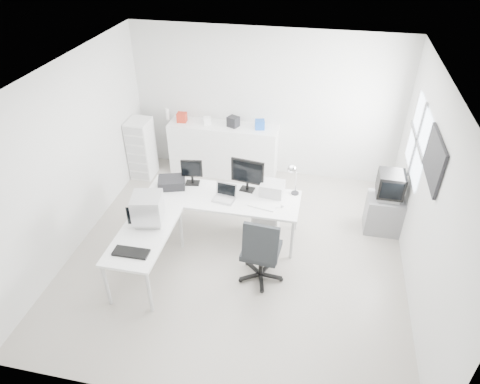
% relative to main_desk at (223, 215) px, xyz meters
% --- Properties ---
extents(floor, '(5.00, 5.00, 0.01)m').
position_rel_main_desk_xyz_m(floor, '(0.32, -0.39, -0.38)').
color(floor, beige).
rests_on(floor, ground).
extents(ceiling, '(5.00, 5.00, 0.01)m').
position_rel_main_desk_xyz_m(ceiling, '(0.32, -0.39, 2.42)').
color(ceiling, white).
rests_on(ceiling, back_wall).
extents(back_wall, '(5.00, 0.02, 2.80)m').
position_rel_main_desk_xyz_m(back_wall, '(0.32, 2.11, 1.02)').
color(back_wall, silver).
rests_on(back_wall, floor).
extents(left_wall, '(0.02, 5.00, 2.80)m').
position_rel_main_desk_xyz_m(left_wall, '(-2.18, -0.39, 1.02)').
color(left_wall, silver).
rests_on(left_wall, floor).
extents(right_wall, '(0.02, 5.00, 2.80)m').
position_rel_main_desk_xyz_m(right_wall, '(2.82, -0.39, 1.02)').
color(right_wall, silver).
rests_on(right_wall, floor).
extents(window, '(0.02, 1.20, 1.10)m').
position_rel_main_desk_xyz_m(window, '(2.80, 0.81, 1.23)').
color(window, white).
rests_on(window, right_wall).
extents(wall_picture, '(0.04, 0.90, 0.60)m').
position_rel_main_desk_xyz_m(wall_picture, '(2.79, -0.29, 1.52)').
color(wall_picture, black).
rests_on(wall_picture, right_wall).
extents(main_desk, '(2.40, 0.80, 0.75)m').
position_rel_main_desk_xyz_m(main_desk, '(0.00, 0.00, 0.00)').
color(main_desk, white).
rests_on(main_desk, floor).
extents(side_desk, '(0.70, 1.40, 0.75)m').
position_rel_main_desk_xyz_m(side_desk, '(-0.85, -1.10, 0.00)').
color(side_desk, white).
rests_on(side_desk, floor).
extents(drawer_pedestal, '(0.40, 0.50, 0.60)m').
position_rel_main_desk_xyz_m(drawer_pedestal, '(0.70, 0.05, -0.08)').
color(drawer_pedestal, white).
rests_on(drawer_pedestal, floor).
extents(inkjet_printer, '(0.50, 0.44, 0.15)m').
position_rel_main_desk_xyz_m(inkjet_printer, '(-0.85, 0.10, 0.45)').
color(inkjet_printer, black).
rests_on(inkjet_printer, main_desk).
extents(lcd_monitor_small, '(0.36, 0.24, 0.43)m').
position_rel_main_desk_xyz_m(lcd_monitor_small, '(-0.55, 0.25, 0.59)').
color(lcd_monitor_small, black).
rests_on(lcd_monitor_small, main_desk).
extents(lcd_monitor_large, '(0.55, 0.29, 0.55)m').
position_rel_main_desk_xyz_m(lcd_monitor_large, '(0.35, 0.25, 0.65)').
color(lcd_monitor_large, black).
rests_on(lcd_monitor_large, main_desk).
extents(laptop, '(0.34, 0.35, 0.20)m').
position_rel_main_desk_xyz_m(laptop, '(0.05, -0.10, 0.47)').
color(laptop, '#B7B7BA').
rests_on(laptop, main_desk).
extents(white_keyboard, '(0.43, 0.20, 0.02)m').
position_rel_main_desk_xyz_m(white_keyboard, '(0.65, -0.15, 0.38)').
color(white_keyboard, white).
rests_on(white_keyboard, main_desk).
extents(white_mouse, '(0.06, 0.06, 0.06)m').
position_rel_main_desk_xyz_m(white_mouse, '(0.95, -0.10, 0.40)').
color(white_mouse, white).
rests_on(white_mouse, main_desk).
extents(laser_printer, '(0.38, 0.33, 0.20)m').
position_rel_main_desk_xyz_m(laser_printer, '(0.75, 0.22, 0.48)').
color(laser_printer, '#B4B4B4').
rests_on(laser_printer, main_desk).
extents(desk_lamp, '(0.18, 0.18, 0.52)m').
position_rel_main_desk_xyz_m(desk_lamp, '(1.10, 0.30, 0.63)').
color(desk_lamp, silver).
rests_on(desk_lamp, main_desk).
extents(crt_monitor, '(0.50, 0.50, 0.49)m').
position_rel_main_desk_xyz_m(crt_monitor, '(-0.85, -0.85, 0.62)').
color(crt_monitor, '#B7B7BA').
rests_on(crt_monitor, side_desk).
extents(black_keyboard, '(0.47, 0.19, 0.03)m').
position_rel_main_desk_xyz_m(black_keyboard, '(-0.85, -1.50, 0.39)').
color(black_keyboard, black).
rests_on(black_keyboard, side_desk).
extents(office_chair, '(0.71, 0.71, 1.14)m').
position_rel_main_desk_xyz_m(office_chair, '(0.76, -0.84, 0.19)').
color(office_chair, '#292C2E').
rests_on(office_chair, floor).
extents(tv_cabinet, '(0.58, 0.47, 0.63)m').
position_rel_main_desk_xyz_m(tv_cabinet, '(2.54, 0.65, -0.06)').
color(tv_cabinet, slate).
rests_on(tv_cabinet, floor).
extents(crt_tv, '(0.50, 0.48, 0.45)m').
position_rel_main_desk_xyz_m(crt_tv, '(2.54, 0.65, 0.48)').
color(crt_tv, black).
rests_on(crt_tv, tv_cabinet).
extents(sideboard, '(2.08, 0.52, 1.04)m').
position_rel_main_desk_xyz_m(sideboard, '(-0.43, 1.85, 0.14)').
color(sideboard, white).
rests_on(sideboard, floor).
extents(clutter_box_a, '(0.19, 0.17, 0.18)m').
position_rel_main_desk_xyz_m(clutter_box_a, '(-1.23, 1.85, 0.75)').
color(clutter_box_a, '#B22A19').
rests_on(clutter_box_a, sideboard).
extents(clutter_box_b, '(0.17, 0.16, 0.14)m').
position_rel_main_desk_xyz_m(clutter_box_b, '(-0.73, 1.85, 0.73)').
color(clutter_box_b, white).
rests_on(clutter_box_b, sideboard).
extents(clutter_box_c, '(0.24, 0.24, 0.19)m').
position_rel_main_desk_xyz_m(clutter_box_c, '(-0.23, 1.85, 0.76)').
color(clutter_box_c, black).
rests_on(clutter_box_c, sideboard).
extents(clutter_box_d, '(0.20, 0.19, 0.17)m').
position_rel_main_desk_xyz_m(clutter_box_d, '(0.27, 1.85, 0.75)').
color(clutter_box_d, '#184CAB').
rests_on(clutter_box_d, sideboard).
extents(clutter_bottle, '(0.07, 0.07, 0.22)m').
position_rel_main_desk_xyz_m(clutter_bottle, '(-1.53, 1.89, 0.77)').
color(clutter_bottle, white).
rests_on(clutter_bottle, sideboard).
extents(filing_cabinet, '(0.41, 0.49, 1.17)m').
position_rel_main_desk_xyz_m(filing_cabinet, '(-1.96, 1.45, 0.21)').
color(filing_cabinet, white).
rests_on(filing_cabinet, floor).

